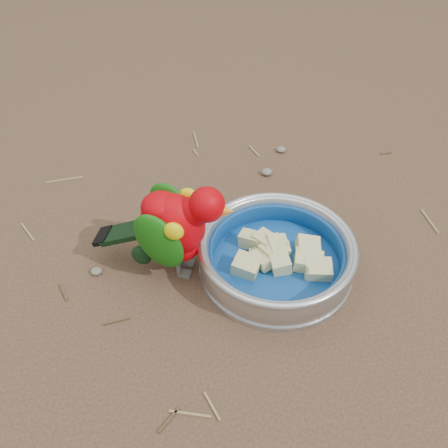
{
  "coord_description": "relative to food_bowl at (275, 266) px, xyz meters",
  "views": [
    {
      "loc": [
        -0.11,
        -0.47,
        0.6
      ],
      "look_at": [
        0.01,
        0.07,
        0.08
      ],
      "focal_mm": 40.0,
      "sensor_mm": 36.0,
      "label": 1
    }
  ],
  "objects": [
    {
      "name": "ground",
      "position": [
        -0.08,
        -0.03,
        -0.01
      ],
      "size": [
        60.0,
        60.0,
        0.0
      ],
      "primitive_type": "plane",
      "color": "#4C3526"
    },
    {
      "name": "food_bowl",
      "position": [
        0.0,
        0.0,
        0.0
      ],
      "size": [
        0.24,
        0.24,
        0.02
      ],
      "primitive_type": "cylinder",
      "color": "#B2B2BA",
      "rests_on": "ground"
    },
    {
      "name": "bowl_wall",
      "position": [
        0.0,
        0.0,
        0.03
      ],
      "size": [
        0.24,
        0.24,
        0.04
      ],
      "primitive_type": null,
      "color": "#B2B2BA",
      "rests_on": "food_bowl"
    },
    {
      "name": "fruit_wedges",
      "position": [
        0.0,
        -0.0,
        0.02
      ],
      "size": [
        0.14,
        0.14,
        0.03
      ],
      "primitive_type": null,
      "color": "#D1C786",
      "rests_on": "food_bowl"
    },
    {
      "name": "lory_parrot",
      "position": [
        -0.15,
        0.04,
        0.07
      ],
      "size": [
        0.22,
        0.17,
        0.16
      ],
      "primitive_type": null,
      "rotation": [
        0.0,
        0.0,
        -2.0
      ],
      "color": "#B10007",
      "rests_on": "ground"
    },
    {
      "name": "ground_debris",
      "position": [
        -0.06,
        0.03,
        -0.01
      ],
      "size": [
        0.9,
        0.8,
        0.01
      ],
      "primitive_type": null,
      "color": "olive",
      "rests_on": "ground"
    }
  ]
}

